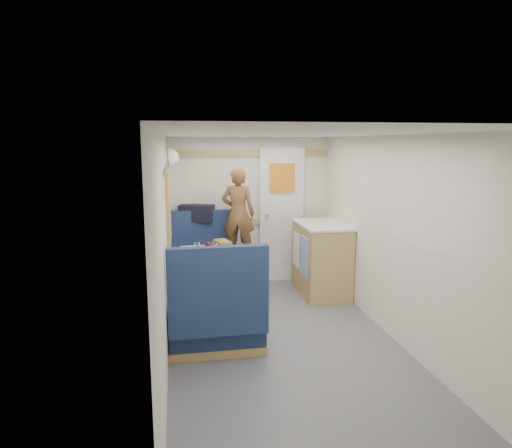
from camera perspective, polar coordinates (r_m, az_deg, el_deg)
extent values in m
plane|color=#515156|center=(4.44, 4.00, -15.59)|extent=(4.50, 4.50, 0.00)
plane|color=silver|center=(4.00, 4.36, 11.18)|extent=(4.50, 4.50, 0.00)
cube|color=silver|center=(6.27, -0.85, 1.66)|extent=(2.20, 0.02, 2.00)
cube|color=silver|center=(3.99, -11.38, -3.49)|extent=(0.02, 4.50, 2.00)
cube|color=silver|center=(4.50, 17.89, -2.23)|extent=(0.02, 4.50, 2.00)
cube|color=#9E7B47|center=(6.28, -0.82, 0.28)|extent=(2.15, 0.02, 0.08)
cube|color=#9E7B47|center=(6.19, -0.84, 8.80)|extent=(2.15, 0.02, 0.08)
cube|color=#A6AE93|center=(4.92, -11.01, 2.07)|extent=(0.04, 1.30, 0.72)
cube|color=white|center=(6.34, 3.21, 1.10)|extent=(0.62, 0.04, 1.86)
cube|color=orange|center=(6.25, 3.32, 5.77)|extent=(0.34, 0.03, 0.40)
cylinder|color=silver|center=(6.24, 1.35, 1.16)|extent=(0.04, 0.10, 0.04)
cube|color=white|center=(5.04, -5.89, -3.98)|extent=(0.62, 0.92, 0.04)
cylinder|color=silver|center=(5.14, -5.82, -7.77)|extent=(0.08, 0.08, 0.66)
cylinder|color=silver|center=(5.25, -5.75, -11.26)|extent=(0.36, 0.36, 0.03)
cube|color=#162748|center=(5.94, -6.38, -6.57)|extent=(0.88, 0.50, 0.45)
cube|color=#162748|center=(6.10, -6.63, -1.99)|extent=(0.88, 0.10, 0.80)
cube|color=#9E7B47|center=(5.99, -6.34, -8.26)|extent=(0.90, 0.52, 0.08)
cube|color=#162748|center=(4.43, -5.00, -12.47)|extent=(0.88, 0.50, 0.45)
cube|color=#162748|center=(4.02, -4.73, -8.40)|extent=(0.88, 0.10, 0.80)
cube|color=#9E7B47|center=(4.50, -4.96, -14.64)|extent=(0.90, 0.52, 0.08)
cube|color=#9E7B47|center=(6.10, -6.70, 0.20)|extent=(0.90, 0.14, 0.04)
sphere|color=white|center=(5.73, -10.65, 8.22)|extent=(0.20, 0.20, 0.20)
cube|color=#9E7B47|center=(5.91, 8.16, -4.42)|extent=(0.54, 0.90, 0.90)
cube|color=silver|center=(5.81, 8.27, -0.08)|extent=(0.56, 0.92, 0.03)
cube|color=#5972B2|center=(5.63, 6.04, -4.04)|extent=(0.01, 0.30, 0.48)
cube|color=silver|center=(5.97, 5.09, -3.21)|extent=(0.01, 0.28, 0.44)
imported|color=brown|center=(5.79, -2.25, 1.32)|extent=(0.50, 0.41, 1.17)
cube|color=black|center=(6.07, -7.44, 1.37)|extent=(0.49, 0.34, 0.22)
cube|color=white|center=(4.75, -4.03, -4.47)|extent=(0.35, 0.39, 0.02)
sphere|color=orange|center=(4.73, -3.69, -3.99)|extent=(0.07, 0.07, 0.07)
cube|color=#E1CF82|center=(4.75, -5.77, -4.15)|extent=(0.12, 0.08, 0.04)
cylinder|color=white|center=(4.91, -5.97, -4.09)|extent=(0.06, 0.06, 0.01)
cylinder|color=white|center=(4.90, -5.98, -3.50)|extent=(0.01, 0.01, 0.10)
sphere|color=#4C080A|center=(4.88, -5.99, -2.65)|extent=(0.08, 0.08, 0.08)
cylinder|color=white|center=(4.70, -7.80, -4.13)|extent=(0.07, 0.07, 0.11)
cylinder|color=white|center=(5.15, -7.36, -2.87)|extent=(0.06, 0.06, 0.11)
cylinder|color=white|center=(5.14, -5.18, -2.85)|extent=(0.07, 0.07, 0.11)
cylinder|color=brown|center=(5.22, -3.58, -2.69)|extent=(0.06, 0.06, 0.10)
cylinder|color=black|center=(4.93, -5.23, -3.53)|extent=(0.03, 0.03, 0.09)
cylinder|color=white|center=(4.93, -5.99, -3.52)|extent=(0.04, 0.04, 0.09)
cube|color=olive|center=(5.23, -4.18, -2.64)|extent=(0.19, 0.28, 0.10)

